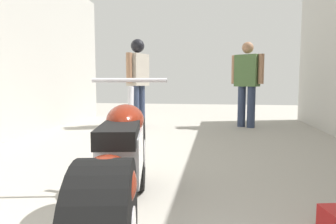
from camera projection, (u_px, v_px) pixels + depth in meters
ground_plane at (167, 156)px, 3.88m from camera, size 18.39×18.39×0.00m
motorcycle_maroon_cruiser at (122, 169)px, 1.89m from camera, size 0.75×2.09×0.97m
mechanic_in_blue at (247, 79)px, 6.28m from camera, size 0.66×0.45×1.76m
mechanic_with_helmet at (138, 75)px, 6.37m from camera, size 0.41×0.71×1.83m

